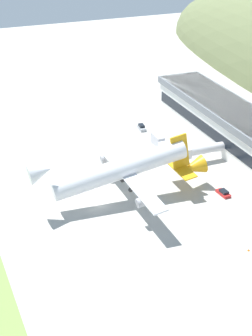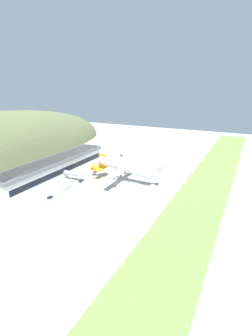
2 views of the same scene
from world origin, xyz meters
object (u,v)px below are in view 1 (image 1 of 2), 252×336
terminal_building (243,132)px  jetway_0 (199,150)px  service_car_1 (142,127)px  service_car_3 (223,193)px  fuel_truck (159,142)px  service_car_0 (175,160)px  traffic_cone_0 (249,250)px  cargo_airplane (124,170)px

terminal_building → jetway_0: 15.16m
service_car_1 → service_car_3: bearing=3.2°
service_car_1 → fuel_truck: size_ratio=0.58×
service_car_0 → fuel_truck: size_ratio=0.56×
terminal_building → service_car_1: (-27.64, -20.47, -6.09)m
fuel_truck → traffic_cone_0: 56.91m
terminal_building → cargo_airplane: 44.51m
service_car_1 → traffic_cone_0: service_car_1 is taller
service_car_0 → fuel_truck: bearing=179.3°
cargo_airplane → jetway_0: bearing=112.8°
traffic_cone_0 → fuel_truck: bearing=175.4°
fuel_truck → traffic_cone_0: bearing=-4.6°
service_car_1 → cargo_airplane: bearing=-28.9°
cargo_airplane → service_car_1: 46.59m
service_car_0 → service_car_3: (21.72, 3.08, -0.03)m
fuel_truck → traffic_cone_0: fuel_truck is taller
service_car_3 → fuel_truck: (-33.18, -2.95, 1.00)m
jetway_0 → terminal_building: bearing=93.4°
cargo_airplane → traffic_cone_0: 36.30m
service_car_3 → traffic_cone_0: service_car_3 is taller
service_car_1 → service_car_3: size_ratio=1.04×
service_car_3 → fuel_truck: size_ratio=0.56×
jetway_0 → service_car_0: 7.47m
jetway_0 → service_car_3: 19.46m
service_car_1 → service_car_0: bearing=-1.0°
fuel_truck → service_car_0: bearing=-0.7°
service_car_3 → service_car_1: bearing=-176.8°
service_car_3 → terminal_building: bearing=138.0°
terminal_building → service_car_0: size_ratio=18.71×
terminal_building → fuel_truck: terminal_building is taller
cargo_airplane → traffic_cone_0: cargo_airplane is taller
jetway_0 → fuel_truck: bearing=-157.4°
terminal_building → service_car_0: (-1.92, -20.93, -6.16)m
service_car_3 → jetway_0: bearing=171.1°
cargo_airplane → fuel_truck: bearing=139.8°
jetway_0 → fuel_truck: jetway_0 is taller
jetway_0 → traffic_cone_0: 43.89m
terminal_building → service_car_3: terminal_building is taller
terminal_building → service_car_3: size_ratio=18.92×
terminal_building → service_car_1: 34.93m
fuel_truck → jetway_0: bearing=22.6°
service_car_0 → service_car_3: 21.94m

